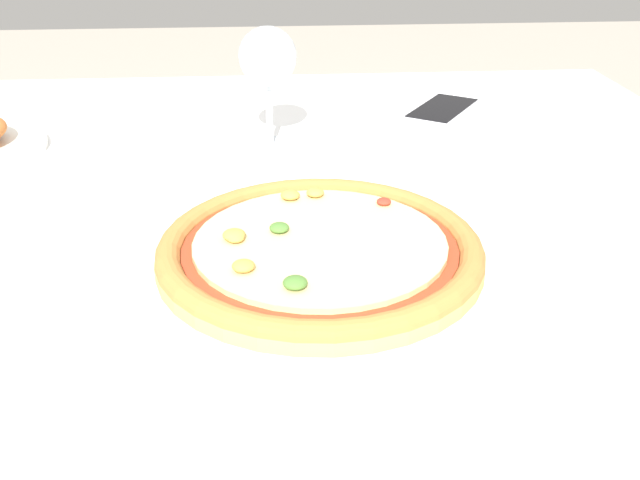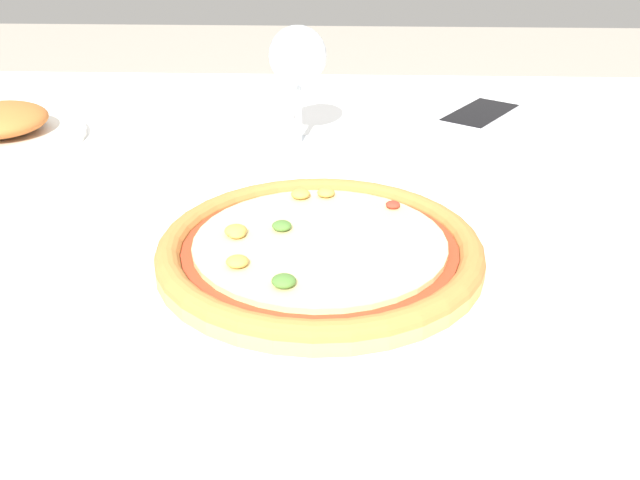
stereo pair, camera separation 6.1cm
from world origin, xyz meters
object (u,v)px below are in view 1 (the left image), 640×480
object	(u,v)px
dining_table	(114,283)
cell_phone	(442,111)
pizza_plate	(320,253)
wine_glass_far_left	(268,61)

from	to	relation	value
dining_table	cell_phone	xyz separation A→B (m)	(0.42, 0.32, 0.08)
dining_table	pizza_plate	xyz separation A→B (m)	(0.21, -0.12, 0.09)
dining_table	wine_glass_far_left	bearing A→B (deg)	50.47
wine_glass_far_left	cell_phone	bearing A→B (deg)	25.35
pizza_plate	wine_glass_far_left	size ratio (longest dim) A/B	2.09
wine_glass_far_left	cell_phone	xyz separation A→B (m)	(0.25, 0.12, -0.10)
pizza_plate	cell_phone	xyz separation A→B (m)	(0.21, 0.44, -0.01)
dining_table	wine_glass_far_left	world-z (taller)	wine_glass_far_left
dining_table	cell_phone	bearing A→B (deg)	37.68
dining_table	cell_phone	size ratio (longest dim) A/B	9.38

